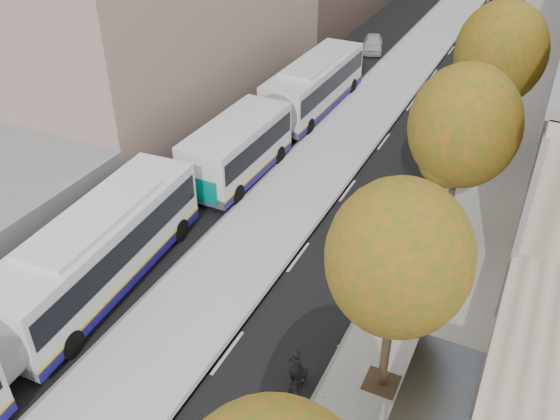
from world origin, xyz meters
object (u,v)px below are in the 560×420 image
Objects in this scene: bus_near at (21,321)px; bus_far at (286,108)px; cyclist at (296,378)px; bus_shelter at (440,411)px; distant_car at (373,43)px.

bus_near is 1.03× the size of bus_far.
bus_near is 9.67× the size of cyclist.
bus_shelter reaches higher than distant_car.
distant_car is (-8.53, 33.57, -0.10)m from cyclist.
bus_far is at bearing 126.37° from bus_shelter.
bus_far is 9.36× the size of cyclist.
cyclist is (-4.48, 0.51, -1.46)m from bus_shelter.
bus_near is 36.15m from distant_car.
bus_far reaches higher than bus_shelter.
bus_near reaches higher than bus_far.
bus_shelter is 4.74m from cyclist.
cyclist is (8.36, -16.92, -0.94)m from bus_far.
bus_far is at bearing 122.84° from cyclist.
cyclist is at bearing 173.53° from bus_shelter.
bus_far reaches higher than distant_car.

